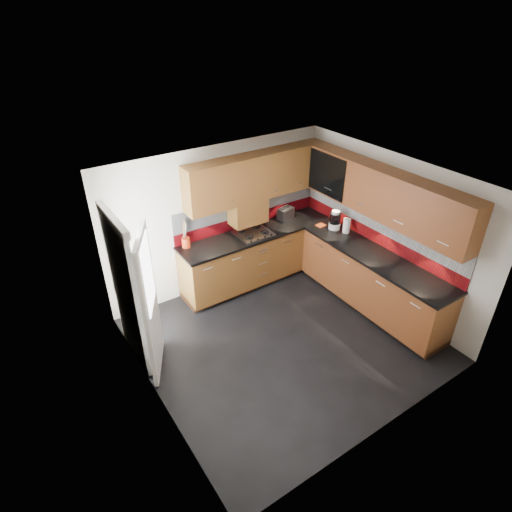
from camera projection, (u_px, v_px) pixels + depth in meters
room at (288, 251)px, 5.39m from camera, size 4.00×3.80×2.64m
base_cabinets at (311, 269)px, 6.95m from camera, size 2.70×3.20×0.95m
countertop at (313, 244)px, 6.69m from camera, size 2.72×3.22×0.04m
backsplash at (316, 219)px, 6.80m from camera, size 2.70×3.20×0.54m
upper_cabinets at (323, 185)px, 6.35m from camera, size 2.50×3.20×0.72m
extractor_hood at (248, 211)px, 6.87m from camera, size 0.60×0.33×0.40m
glass_cabinet at (334, 172)px, 6.76m from camera, size 0.32×0.80×0.66m
back_door at (136, 298)px, 5.32m from camera, size 0.42×1.19×2.04m
gas_hob at (254, 233)px, 6.93m from camera, size 0.56×0.50×0.04m
utensil_pot at (186, 241)px, 6.53m from camera, size 0.13×0.13×0.45m
toaster at (286, 213)px, 7.36m from camera, size 0.31×0.23×0.20m
food_processor at (335, 221)px, 7.02m from camera, size 0.19×0.19×0.32m
paper_towel at (347, 226)px, 6.92m from camera, size 0.14×0.14×0.24m
orange_cloth at (321, 225)px, 7.17m from camera, size 0.15×0.14×0.02m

